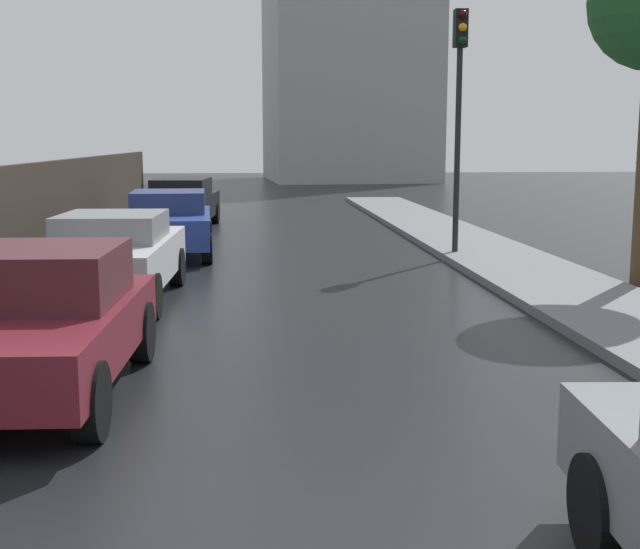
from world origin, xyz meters
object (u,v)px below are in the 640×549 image
at_px(car_silver_near_kerb, 114,255).
at_px(car_maroon_far_lane, 34,321).
at_px(car_black_far_ahead, 183,202).
at_px(car_blue_behind_camera, 169,222).
at_px(traffic_light, 459,88).

height_order(car_silver_near_kerb, car_maroon_far_lane, car_maroon_far_lane).
bearing_deg(car_silver_near_kerb, car_black_far_ahead, -88.62).
distance_m(car_blue_behind_camera, car_maroon_far_lane, 9.98).
distance_m(car_black_far_ahead, traffic_light, 9.46).
bearing_deg(car_blue_behind_camera, car_black_far_ahead, -91.16).
height_order(car_blue_behind_camera, traffic_light, traffic_light).
xyz_separation_m(car_silver_near_kerb, car_black_far_ahead, (0.21, 10.86, 0.03)).
relative_size(car_silver_near_kerb, car_maroon_far_lane, 1.08).
relative_size(car_silver_near_kerb, car_blue_behind_camera, 1.07).
bearing_deg(car_blue_behind_camera, car_silver_near_kerb, 83.35).
distance_m(car_silver_near_kerb, traffic_light, 8.17).
relative_size(car_silver_near_kerb, traffic_light, 0.85).
bearing_deg(car_maroon_far_lane, car_silver_near_kerb, -87.74).
distance_m(car_blue_behind_camera, traffic_light, 6.70).
distance_m(car_silver_near_kerb, car_maroon_far_lane, 4.83).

